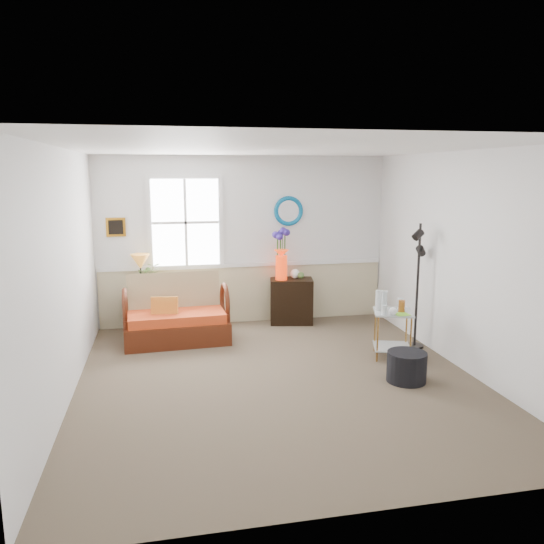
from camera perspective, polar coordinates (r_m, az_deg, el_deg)
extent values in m
cube|color=brown|center=(6.22, 0.69, -11.47)|extent=(4.50, 5.00, 0.01)
cube|color=white|center=(5.77, 0.75, 13.20)|extent=(4.50, 5.00, 0.01)
cube|color=silver|center=(8.29, -2.99, 3.41)|extent=(4.50, 0.01, 2.60)
cube|color=silver|center=(3.52, 9.52, -6.71)|extent=(4.50, 0.01, 2.60)
cube|color=silver|center=(5.82, -21.49, -0.43)|extent=(0.01, 5.00, 2.60)
cube|color=silver|center=(6.71, 19.85, 1.06)|extent=(0.01, 5.00, 2.60)
cube|color=#C0B38C|center=(8.42, -2.92, -2.36)|extent=(4.46, 0.02, 0.90)
cube|color=white|center=(8.32, -2.94, 0.79)|extent=(4.46, 0.04, 0.06)
cube|color=#AD6F17|center=(8.18, -16.45, 4.65)|extent=(0.28, 0.03, 0.28)
torus|color=#0385B3|center=(8.36, 1.78, 6.58)|extent=(0.47, 0.07, 0.47)
imported|color=#537739|center=(8.09, -13.02, -0.62)|extent=(0.38, 0.41, 0.30)
cylinder|color=black|center=(6.30, 14.28, -9.85)|extent=(0.57, 0.57, 0.34)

